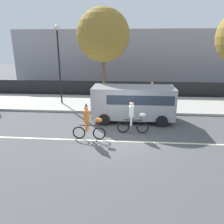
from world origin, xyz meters
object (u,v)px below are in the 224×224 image
(parade_cyclist_orange, at_px, (89,124))
(pedestrian_onlooker, at_px, (152,91))
(street_lamp_post, at_px, (59,54))
(parked_van_grey, at_px, (134,101))
(parade_cyclist_zebra, at_px, (133,118))

(parade_cyclist_orange, distance_m, pedestrian_onlooker, 8.36)
(street_lamp_post, bearing_deg, parked_van_grey, -30.51)
(parade_cyclist_orange, relative_size, parade_cyclist_zebra, 1.00)
(pedestrian_onlooker, bearing_deg, street_lamp_post, -171.90)
(parked_van_grey, height_order, pedestrian_onlooker, parked_van_grey)
(parade_cyclist_orange, xyz_separation_m, parade_cyclist_zebra, (2.24, 0.99, 0.00))
(parade_cyclist_orange, xyz_separation_m, parked_van_grey, (2.30, 3.06, 0.44))
(parked_van_grey, distance_m, pedestrian_onlooker, 4.64)
(street_lamp_post, distance_m, pedestrian_onlooker, 7.86)
(parade_cyclist_orange, height_order, pedestrian_onlooker, parade_cyclist_orange)
(pedestrian_onlooker, bearing_deg, parade_cyclist_zebra, -103.76)
(street_lamp_post, xyz_separation_m, pedestrian_onlooker, (7.21, 1.03, -2.97))
(parade_cyclist_zebra, relative_size, street_lamp_post, 0.33)
(parade_cyclist_orange, distance_m, street_lamp_post, 7.91)
(parked_van_grey, distance_m, street_lamp_post, 7.14)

